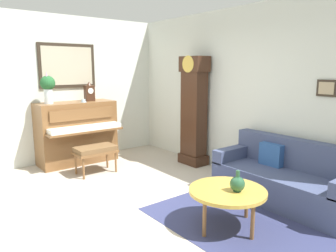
{
  "coord_description": "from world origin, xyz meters",
  "views": [
    {
      "loc": [
        3.54,
        -1.88,
        1.81
      ],
      "look_at": [
        -0.16,
        1.03,
        0.95
      ],
      "focal_mm": 33.97,
      "sensor_mm": 36.0,
      "label": 1
    }
  ],
  "objects": [
    {
      "name": "piano_bench",
      "position": [
        -1.41,
        0.42,
        0.41
      ],
      "size": [
        0.42,
        0.7,
        0.48
      ],
      "color": "brown",
      "rests_on": "ground_plane"
    },
    {
      "name": "wall_left",
      "position": [
        -2.6,
        0.01,
        1.41
      ],
      "size": [
        0.13,
        4.9,
        2.8
      ],
      "color": "silver",
      "rests_on": "ground_plane"
    },
    {
      "name": "ground_plane",
      "position": [
        0.0,
        0.0,
        -0.05
      ],
      "size": [
        6.4,
        6.0,
        0.1
      ],
      "primitive_type": "cube",
      "color": "#B2A899"
    },
    {
      "name": "grandfather_clock",
      "position": [
        -0.78,
        2.14,
        0.96
      ],
      "size": [
        0.52,
        0.34,
        2.03
      ],
      "color": "#3D2316",
      "rests_on": "ground_plane"
    },
    {
      "name": "coffee_table",
      "position": [
        1.28,
        0.76,
        0.42
      ],
      "size": [
        0.88,
        0.88,
        0.45
      ],
      "color": "gold",
      "rests_on": "ground_plane"
    },
    {
      "name": "piano",
      "position": [
        -2.23,
        0.44,
        0.6
      ],
      "size": [
        0.87,
        1.44,
        1.18
      ],
      "color": "brown",
      "rests_on": "ground_plane"
    },
    {
      "name": "wall_back",
      "position": [
        0.01,
        2.4,
        1.4
      ],
      "size": [
        5.3,
        0.13,
        2.8
      ],
      "color": "silver",
      "rests_on": "ground_plane"
    },
    {
      "name": "mantel_clock",
      "position": [
        -2.23,
        0.73,
        1.35
      ],
      "size": [
        0.13,
        0.18,
        0.38
      ],
      "color": "#3D2316",
      "rests_on": "piano"
    },
    {
      "name": "flower_vase",
      "position": [
        -2.23,
        -0.05,
        1.49
      ],
      "size": [
        0.26,
        0.26,
        0.58
      ],
      "color": "silver",
      "rests_on": "piano"
    },
    {
      "name": "teacup",
      "position": [
        -2.09,
        0.54,
        1.2
      ],
      "size": [
        0.12,
        0.12,
        0.06
      ],
      "color": "#ADC6D6",
      "rests_on": "piano"
    },
    {
      "name": "couch",
      "position": [
        1.28,
        1.95,
        0.31
      ],
      "size": [
        1.9,
        0.8,
        0.84
      ],
      "color": "#424C70",
      "rests_on": "ground_plane"
    },
    {
      "name": "area_rug",
      "position": [
        1.3,
        0.96,
        0.0
      ],
      "size": [
        2.1,
        1.5,
        0.01
      ],
      "primitive_type": "cube",
      "color": "navy",
      "rests_on": "ground_plane"
    },
    {
      "name": "green_jug",
      "position": [
        1.38,
        0.8,
        0.54
      ],
      "size": [
        0.17,
        0.17,
        0.24
      ],
      "color": "#234C33",
      "rests_on": "coffee_table"
    }
  ]
}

